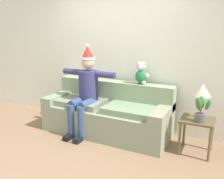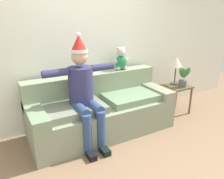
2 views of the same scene
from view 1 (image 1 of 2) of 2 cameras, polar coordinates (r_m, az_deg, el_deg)
name	(u,v)px [view 1 (image 1 of 2)]	position (r m, az deg, el deg)	size (l,w,h in m)	color
ground_plane	(74,159)	(3.62, -9.04, -15.84)	(10.00, 10.00, 0.00)	#8B6A4F
back_wall	(120,54)	(4.50, 1.98, 8.44)	(7.00, 0.10, 2.70)	white
couch	(108,113)	(4.27, -1.03, -5.67)	(2.19, 0.86, 0.88)	gray
person_seated	(86,89)	(4.17, -6.26, 0.16)	(1.02, 0.77, 1.55)	navy
teddy_bear	(141,74)	(4.12, 6.87, 3.63)	(0.29, 0.17, 0.38)	#217644
side_table	(197,125)	(3.76, 19.46, -7.97)	(0.47, 0.42, 0.53)	brown
table_lamp	(202,92)	(3.69, 20.58, -0.47)	(0.24, 0.24, 0.51)	#514845
potted_plant	(202,110)	(3.58, 20.39, -4.49)	(0.25, 0.20, 0.37)	#535558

